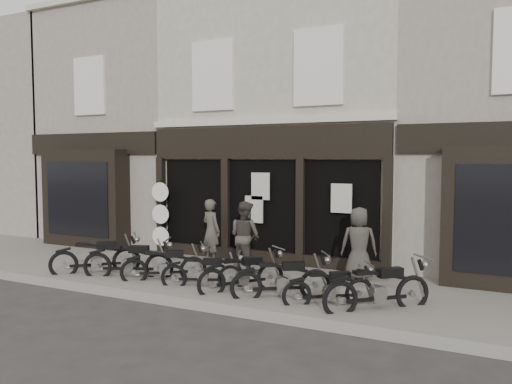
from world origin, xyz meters
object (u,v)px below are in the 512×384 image
at_px(motorcycle_7, 378,293).
at_px(man_right, 359,243).
at_px(motorcycle_6, 330,291).
at_px(motorcycle_0, 97,260).
at_px(motorcycle_2, 165,268).
at_px(advert_sign_post, 161,220).
at_px(motorcycle_1, 129,264).
at_px(motorcycle_4, 243,277).
at_px(man_centre, 245,236).
at_px(motorcycle_3, 203,275).
at_px(motorcycle_5, 282,283).
at_px(man_left, 211,231).

xyz_separation_m(motorcycle_7, man_right, (-0.94, 2.12, 0.56)).
height_order(motorcycle_6, motorcycle_7, motorcycle_7).
distance_m(motorcycle_0, motorcycle_2, 2.04).
bearing_deg(advert_sign_post, motorcycle_1, -73.53).
height_order(motorcycle_4, man_right, man_right).
height_order(motorcycle_1, motorcycle_7, motorcycle_7).
bearing_deg(motorcycle_0, motorcycle_2, -39.59).
relative_size(motorcycle_7, man_centre, 1.03).
xyz_separation_m(motorcycle_7, man_centre, (-3.81, 1.74, 0.59)).
bearing_deg(motorcycle_1, motorcycle_0, 156.10).
bearing_deg(motorcycle_0, man_centre, -15.26).
xyz_separation_m(motorcycle_0, advert_sign_post, (0.06, 2.63, 0.73)).
height_order(motorcycle_0, advert_sign_post, advert_sign_post).
height_order(man_centre, man_right, man_centre).
distance_m(motorcycle_3, motorcycle_4, 0.95).
bearing_deg(motorcycle_4, motorcycle_1, 130.73).
distance_m(motorcycle_0, motorcycle_3, 3.20).
bearing_deg(motorcycle_7, motorcycle_6, 141.29).
relative_size(motorcycle_1, man_centre, 1.17).
bearing_deg(motorcycle_0, motorcycle_3, -43.10).
xyz_separation_m(motorcycle_0, motorcycle_7, (7.16, 0.05, 0.01)).
bearing_deg(advert_sign_post, motorcycle_4, -35.87).
relative_size(motorcycle_0, motorcycle_2, 1.02).
relative_size(motorcycle_4, motorcycle_6, 1.07).
xyz_separation_m(motorcycle_0, motorcycle_5, (5.16, 0.01, -0.02)).
bearing_deg(motorcycle_0, motorcycle_1, -44.23).
bearing_deg(motorcycle_3, man_right, 12.54).
bearing_deg(motorcycle_0, man_right, -24.24).
distance_m(motorcycle_2, motorcycle_7, 5.12).
relative_size(motorcycle_1, motorcycle_3, 1.17).
xyz_separation_m(motorcycle_2, advert_sign_post, (-1.98, 2.50, 0.76)).
relative_size(man_centre, man_right, 1.03).
bearing_deg(motorcycle_0, advert_sign_post, 45.28).
height_order(motorcycle_0, motorcycle_5, motorcycle_0).
bearing_deg(motorcycle_1, motorcycle_7, -22.51).
bearing_deg(man_centre, man_right, -155.66).
bearing_deg(motorcycle_0, motorcycle_4, -41.37).
xyz_separation_m(motorcycle_4, advert_sign_post, (-4.08, 2.48, 0.76)).
height_order(motorcycle_1, motorcycle_4, motorcycle_1).
distance_m(motorcycle_4, man_left, 3.10).
bearing_deg(motorcycle_2, motorcycle_1, 152.58).
distance_m(motorcycle_4, man_right, 2.96).
bearing_deg(motorcycle_1, motorcycle_3, -22.19).
distance_m(motorcycle_1, motorcycle_6, 5.12).
bearing_deg(motorcycle_0, motorcycle_7, -43.05).
distance_m(motorcycle_1, motorcycle_3, 2.12).
bearing_deg(advert_sign_post, man_right, -8.87).
distance_m(motorcycle_3, man_left, 2.66).
relative_size(motorcycle_0, motorcycle_6, 1.08).
bearing_deg(motorcycle_6, motorcycle_4, 140.86).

